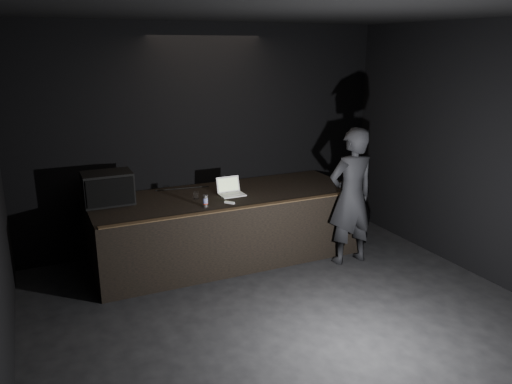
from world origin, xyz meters
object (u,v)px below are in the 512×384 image
object	(u,v)px
person	(351,197)
laptop	(230,190)
stage_riser	(226,226)
stage_monitor	(108,188)
beer_can	(205,201)

from	to	relation	value
person	laptop	bearing A→B (deg)	-31.30
stage_riser	laptop	xyz separation A→B (m)	(0.07, -0.02, 0.57)
stage_monitor	person	world-z (taller)	person
stage_monitor	person	distance (m)	3.50
laptop	beer_can	distance (m)	0.69
beer_can	person	distance (m)	2.14
person	stage_monitor	bearing A→B (deg)	-20.58
stage_riser	person	bearing A→B (deg)	-30.69
beer_can	person	world-z (taller)	person
stage_riser	beer_can	xyz separation A→B (m)	(-0.48, -0.44, 0.58)
stage_monitor	person	size ratio (longest dim) A/B	0.33
stage_monitor	beer_can	distance (m)	1.40
stage_riser	beer_can	distance (m)	0.88
stage_riser	laptop	bearing A→B (deg)	-16.60
laptop	stage_riser	bearing A→B (deg)	162.29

